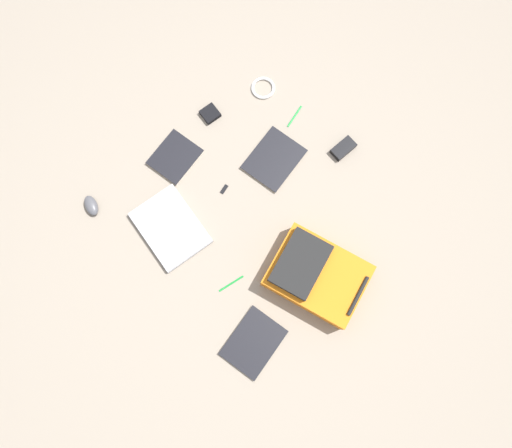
{
  "coord_description": "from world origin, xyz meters",
  "views": [
    {
      "loc": [
        0.33,
        -0.28,
        2.15
      ],
      "look_at": [
        -0.01,
        0.02,
        0.02
      ],
      "focal_mm": 32.44,
      "sensor_mm": 36.0,
      "label": 1
    }
  ],
  "objects_px": {
    "backpack": "(315,274)",
    "power_brick": "(343,149)",
    "cable_coil": "(263,88)",
    "book_blue": "(175,157)",
    "book_comic": "(254,343)",
    "pen_blue": "(295,116)",
    "usb_stick": "(224,189)",
    "computer_mouse": "(91,206)",
    "book_manual": "(274,159)",
    "laptop": "(170,228)",
    "pen_black": "(231,284)",
    "earbud_pouch": "(210,114)"
  },
  "relations": [
    {
      "from": "laptop",
      "to": "earbud_pouch",
      "type": "xyz_separation_m",
      "value": [
        -0.31,
        0.52,
        -0.0
      ]
    },
    {
      "from": "book_blue",
      "to": "book_comic",
      "type": "bearing_deg",
      "value": -18.69
    },
    {
      "from": "backpack",
      "to": "power_brick",
      "type": "bearing_deg",
      "value": 123.1
    },
    {
      "from": "laptop",
      "to": "power_brick",
      "type": "xyz_separation_m",
      "value": [
        0.27,
        0.88,
        0.0
      ]
    },
    {
      "from": "cable_coil",
      "to": "usb_stick",
      "type": "relative_size",
      "value": 2.47
    },
    {
      "from": "cable_coil",
      "to": "pen_black",
      "type": "distance_m",
      "value": 1.0
    },
    {
      "from": "backpack",
      "to": "usb_stick",
      "type": "distance_m",
      "value": 0.6
    },
    {
      "from": "usb_stick",
      "to": "book_manual",
      "type": "bearing_deg",
      "value": 79.54
    },
    {
      "from": "book_comic",
      "to": "earbud_pouch",
      "type": "bearing_deg",
      "value": 148.8
    },
    {
      "from": "book_manual",
      "to": "book_comic",
      "type": "relative_size",
      "value": 1.02
    },
    {
      "from": "computer_mouse",
      "to": "pen_black",
      "type": "xyz_separation_m",
      "value": [
        0.72,
        0.25,
        -0.02
      ]
    },
    {
      "from": "book_blue",
      "to": "laptop",
      "type": "bearing_deg",
      "value": -43.62
    },
    {
      "from": "cable_coil",
      "to": "book_blue",
      "type": "bearing_deg",
      "value": -91.68
    },
    {
      "from": "earbud_pouch",
      "to": "usb_stick",
      "type": "height_order",
      "value": "earbud_pouch"
    },
    {
      "from": "backpack",
      "to": "book_blue",
      "type": "height_order",
      "value": "backpack"
    },
    {
      "from": "power_brick",
      "to": "usb_stick",
      "type": "bearing_deg",
      "value": -113.17
    },
    {
      "from": "book_manual",
      "to": "book_comic",
      "type": "xyz_separation_m",
      "value": [
        0.58,
        -0.66,
        -0.0
      ]
    },
    {
      "from": "cable_coil",
      "to": "pen_black",
      "type": "height_order",
      "value": "cable_coil"
    },
    {
      "from": "backpack",
      "to": "book_blue",
      "type": "xyz_separation_m",
      "value": [
        -0.87,
        -0.1,
        -0.06
      ]
    },
    {
      "from": "book_blue",
      "to": "usb_stick",
      "type": "height_order",
      "value": "book_blue"
    },
    {
      "from": "book_manual",
      "to": "usb_stick",
      "type": "distance_m",
      "value": 0.28
    },
    {
      "from": "book_manual",
      "to": "computer_mouse",
      "type": "height_order",
      "value": "computer_mouse"
    },
    {
      "from": "backpack",
      "to": "cable_coil",
      "type": "distance_m",
      "value": 0.98
    },
    {
      "from": "book_manual",
      "to": "usb_stick",
      "type": "relative_size",
      "value": 6.22
    },
    {
      "from": "laptop",
      "to": "power_brick",
      "type": "height_order",
      "value": "same"
    },
    {
      "from": "computer_mouse",
      "to": "pen_black",
      "type": "height_order",
      "value": "computer_mouse"
    },
    {
      "from": "backpack",
      "to": "book_manual",
      "type": "relative_size",
      "value": 1.61
    },
    {
      "from": "book_comic",
      "to": "pen_blue",
      "type": "bearing_deg",
      "value": 127.16
    },
    {
      "from": "usb_stick",
      "to": "power_brick",
      "type": "bearing_deg",
      "value": 66.83
    },
    {
      "from": "backpack",
      "to": "earbud_pouch",
      "type": "height_order",
      "value": "backpack"
    },
    {
      "from": "book_comic",
      "to": "cable_coil",
      "type": "distance_m",
      "value": 1.25
    },
    {
      "from": "computer_mouse",
      "to": "power_brick",
      "type": "distance_m",
      "value": 1.24
    },
    {
      "from": "book_manual",
      "to": "earbud_pouch",
      "type": "xyz_separation_m",
      "value": [
        -0.39,
        -0.07,
        0.0
      ]
    },
    {
      "from": "book_blue",
      "to": "pen_black",
      "type": "height_order",
      "value": "book_blue"
    },
    {
      "from": "laptop",
      "to": "usb_stick",
      "type": "bearing_deg",
      "value": 85.34
    },
    {
      "from": "pen_black",
      "to": "pen_blue",
      "type": "distance_m",
      "value": 0.89
    },
    {
      "from": "book_comic",
      "to": "power_brick",
      "type": "xyz_separation_m",
      "value": [
        -0.38,
        0.94,
        0.01
      ]
    },
    {
      "from": "earbud_pouch",
      "to": "book_blue",
      "type": "bearing_deg",
      "value": -78.63
    },
    {
      "from": "book_manual",
      "to": "computer_mouse",
      "type": "relative_size",
      "value": 2.93
    },
    {
      "from": "book_comic",
      "to": "cable_coil",
      "type": "height_order",
      "value": "book_comic"
    },
    {
      "from": "book_blue",
      "to": "power_brick",
      "type": "relative_size",
      "value": 2.11
    },
    {
      "from": "power_brick",
      "to": "pen_black",
      "type": "xyz_separation_m",
      "value": [
        0.12,
        -0.84,
        -0.01
      ]
    },
    {
      "from": "book_comic",
      "to": "power_brick",
      "type": "height_order",
      "value": "power_brick"
    },
    {
      "from": "pen_black",
      "to": "book_blue",
      "type": "bearing_deg",
      "value": 162.24
    },
    {
      "from": "book_manual",
      "to": "cable_coil",
      "type": "height_order",
      "value": "book_manual"
    },
    {
      "from": "book_manual",
      "to": "earbud_pouch",
      "type": "height_order",
      "value": "earbud_pouch"
    },
    {
      "from": "computer_mouse",
      "to": "pen_black",
      "type": "distance_m",
      "value": 0.76
    },
    {
      "from": "laptop",
      "to": "book_blue",
      "type": "distance_m",
      "value": 0.35
    },
    {
      "from": "book_manual",
      "to": "power_brick",
      "type": "bearing_deg",
      "value": 56.34
    },
    {
      "from": "book_blue",
      "to": "book_comic",
      "type": "relative_size",
      "value": 0.84
    }
  ]
}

